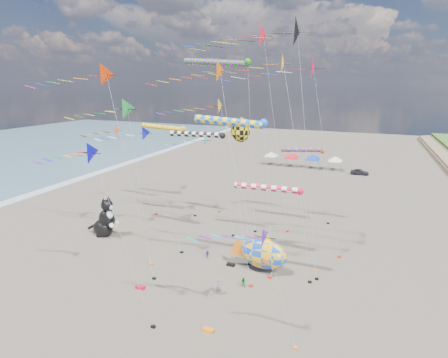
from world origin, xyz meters
The scene contains 31 objects.
ground centered at (0.00, 0.00, 0.00)m, with size 260.00×260.00×0.00m, color brown.
delta_kite_0 centered at (-18.89, 20.58, 12.39)m, with size 10.60×1.76×13.67m.
delta_kite_1 centered at (-8.58, 7.20, 16.71)m, with size 9.74×2.34×18.16m.
delta_kite_2 centered at (0.84, 21.65, 24.91)m, with size 17.33×3.01×26.67m.
delta_kite_3 centered at (8.40, 0.51, 8.61)m, with size 7.84×1.69×9.84m.
delta_kite_4 centered at (-4.90, -1.47, 13.95)m, with size 10.07×1.89×15.24m.
delta_kite_5 centered at (0.86, 7.25, 20.17)m, with size 11.40×2.11×21.56m.
delta_kite_6 centered at (-8.49, 10.98, 13.64)m, with size 10.20×1.77×14.93m.
delta_kite_7 centered at (-2.66, 17.13, 16.43)m, with size 13.18×2.18×17.86m.
delta_kite_8 centered at (8.35, 16.77, 20.70)m, with size 14.34×2.65×22.30m.
delta_kite_9 centered at (-9.06, 25.11, 10.67)m, with size 9.82×1.97×12.00m.
delta_kite_10 centered at (-9.48, 4.83, 19.91)m, with size 14.86×2.43×21.45m.
delta_kite_11 centered at (8.37, 12.52, 23.86)m, with size 13.10×3.03×25.60m.
delta_kite_12 centered at (5.75, 11.01, 20.79)m, with size 12.83×1.94×22.16m.
windsock_0 centered at (1.83, 12.20, 15.48)m, with size 9.30×0.88×15.98m.
windsock_1 centered at (-2.94, 20.05, 21.79)m, with size 10.07×0.87×22.31m.
windsock_2 centered at (7.16, 26.61, 10.38)m, with size 7.33×0.69×10.80m.
windsock_3 centered at (-12.51, 22.20, 13.09)m, with size 8.72×0.72×13.53m.
windsock_4 centered at (6.63, 10.16, 9.39)m, with size 8.27×0.66×9.78m.
windsock_5 centered at (-4.68, 17.65, 13.08)m, with size 8.86×0.73×13.52m.
angelfish_kite centered at (2.10, 13.40, 14.44)m, with size 3.74×3.02×15.87m.
cat_inflatable centered at (-15.65, 11.49, 2.73)m, with size 4.04×2.02×5.46m, color black, non-canonical shape.
fish_inflatable centered at (6.05, 10.45, 2.11)m, with size 6.55×2.12×4.63m.
person_adult centered at (3.37, 4.84, 0.79)m, with size 0.58×0.38×1.58m, color slate.
child_green centered at (5.13, 6.90, 0.53)m, with size 0.52×0.40×1.07m, color #18752A.
child_blue centered at (-0.68, 11.01, 0.49)m, with size 0.57×0.24×0.97m, color #1F1F97.
kite_bag_0 centered at (-4.14, 2.86, 0.15)m, with size 0.90×0.44×0.30m, color red.
kite_bag_1 centered at (4.57, -0.22, 0.15)m, with size 0.90×0.44×0.30m, color orange.
kite_bag_2 centered at (2.47, 10.32, 0.15)m, with size 0.90×0.44×0.30m, color black.
tent_row centered at (1.50, 60.00, 3.15)m, with size 19.20×4.20×3.80m.
parked_car centered at (14.51, 58.00, 0.65)m, with size 1.54×3.83×1.30m, color #26262D.
Camera 1 is at (14.72, -21.91, 19.38)m, focal length 28.00 mm.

